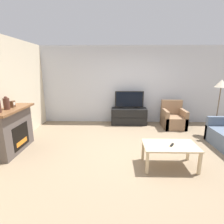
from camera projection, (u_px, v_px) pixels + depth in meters
The scene contains 12 objects.
ground_plane at pixel (137, 149), 4.32m from camera, with size 24.00×24.00×0.00m, color #89755B.
wall_back at pixel (131, 85), 6.23m from camera, with size 12.00×0.06×2.70m.
wall_left at pixel (2, 94), 4.06m from camera, with size 0.06×12.00×2.70m.
fireplace at pixel (12, 130), 4.10m from camera, with size 0.50×1.31×1.05m.
mantel_vase_centre_left at pixel (6, 103), 3.85m from camera, with size 0.13×0.13×0.30m.
mantel_clock at pixel (13, 104), 4.08m from camera, with size 0.08×0.11×0.15m.
tv_stand at pixel (129, 116), 6.20m from camera, with size 1.24×0.48×0.57m.
tv at pixel (129, 100), 6.06m from camera, with size 0.99×0.18×0.60m.
armchair at pixel (173, 119), 5.86m from camera, with size 0.70×0.76×0.89m.
coffee_table at pixel (170, 148), 3.46m from camera, with size 1.05×0.61×0.47m.
remote at pixel (172, 145), 3.42m from camera, with size 0.12×0.15×0.02m.
floor_lamp at pixel (221, 87), 4.97m from camera, with size 0.35×0.35×1.63m.
Camera 1 is at (-0.52, -3.98, 1.94)m, focal length 28.00 mm.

